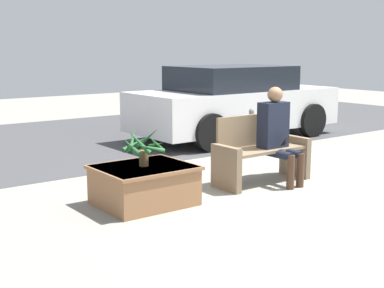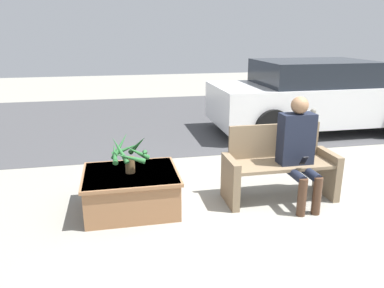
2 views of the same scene
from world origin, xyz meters
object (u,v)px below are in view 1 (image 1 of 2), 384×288
at_px(potted_plant, 143,146).
at_px(bollard_post, 251,130).
at_px(bench, 260,152).
at_px(parked_car, 234,102).
at_px(planter_box, 144,184).
at_px(person_seated, 277,130).

bearing_deg(potted_plant, bollard_post, 25.99).
height_order(bench, potted_plant, bench).
relative_size(bench, parked_car, 0.32).
height_order(potted_plant, bollard_post, potted_plant).
distance_m(bench, potted_plant, 1.89).
bearing_deg(bench, planter_box, 178.77).
bearing_deg(potted_plant, parked_car, 36.53).
xyz_separation_m(bench, potted_plant, (-1.86, 0.03, 0.29)).
bearing_deg(bollard_post, person_seated, -123.54).
bearing_deg(parked_car, planter_box, -143.48).
height_order(person_seated, bollard_post, person_seated).
relative_size(bench, person_seated, 1.06).
height_order(bench, planter_box, bench).
distance_m(planter_box, bollard_post, 3.53).
height_order(parked_car, bollard_post, parked_car).
xyz_separation_m(person_seated, bollard_post, (1.16, 1.75, -0.32)).
bearing_deg(person_seated, planter_box, 174.06).
xyz_separation_m(planter_box, parked_car, (4.02, 2.98, 0.49)).
distance_m(person_seated, parked_car, 3.77).
distance_m(bench, bollard_post, 2.06).
bearing_deg(parked_car, bollard_post, -120.54).
relative_size(bench, planter_box, 1.27).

